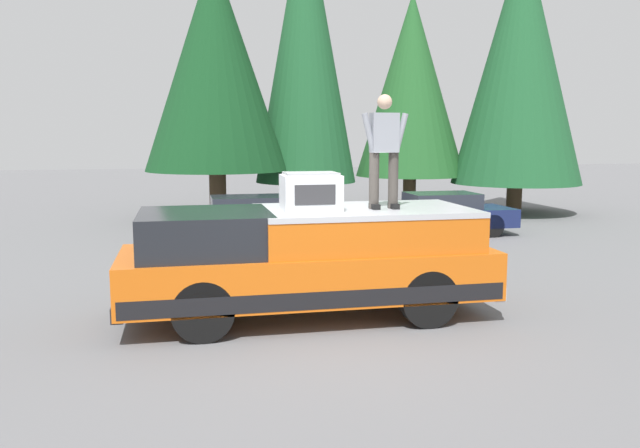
# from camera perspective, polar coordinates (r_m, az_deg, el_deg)

# --- Properties ---
(ground_plane) EXTENTS (90.00, 90.00, 0.00)m
(ground_plane) POSITION_cam_1_polar(r_m,az_deg,el_deg) (9.48, -1.39, -8.94)
(ground_plane) COLOR slate
(pickup_truck) EXTENTS (2.01, 5.54, 1.65)m
(pickup_truck) POSITION_cam_1_polar(r_m,az_deg,el_deg) (9.70, -1.08, -3.24)
(pickup_truck) COLOR orange
(pickup_truck) RESTS_ON ground
(compressor_unit) EXTENTS (0.65, 0.84, 0.56)m
(compressor_unit) POSITION_cam_1_polar(r_m,az_deg,el_deg) (9.38, -0.83, 2.88)
(compressor_unit) COLOR silver
(compressor_unit) RESTS_ON pickup_truck
(person_on_truck_bed) EXTENTS (0.29, 0.72, 1.69)m
(person_on_truck_bed) POSITION_cam_1_polar(r_m,az_deg,el_deg) (9.65, 5.71, 6.70)
(person_on_truck_bed) COLOR #423D38
(person_on_truck_bed) RESTS_ON pickup_truck
(parked_car_navy) EXTENTS (1.64, 4.10, 1.16)m
(parked_car_navy) POSITION_cam_1_polar(r_m,az_deg,el_deg) (18.05, 10.50, 0.89)
(parked_car_navy) COLOR navy
(parked_car_navy) RESTS_ON ground
(parked_car_grey) EXTENTS (1.64, 4.10, 1.16)m
(parked_car_grey) POSITION_cam_1_polar(r_m,az_deg,el_deg) (16.93, -6.65, 0.51)
(parked_car_grey) COLOR gray
(parked_car_grey) RESTS_ON ground
(conifer_far_left) EXTENTS (4.42, 4.42, 9.51)m
(conifer_far_left) POSITION_cam_1_polar(r_m,az_deg,el_deg) (23.65, 17.30, 13.71)
(conifer_far_left) COLOR #4C3826
(conifer_far_left) RESTS_ON ground
(conifer_left) EXTENTS (3.91, 3.91, 7.73)m
(conifer_left) POSITION_cam_1_polar(r_m,az_deg,el_deg) (23.67, 8.10, 12.06)
(conifer_left) COLOR #4C3826
(conifer_left) RESTS_ON ground
(conifer_center_left) EXTENTS (3.46, 3.46, 10.60)m
(conifer_center_left) POSITION_cam_1_polar(r_m,az_deg,el_deg) (22.62, -1.31, 15.80)
(conifer_center_left) COLOR #4C3826
(conifer_center_left) RESTS_ON ground
(conifer_center_right) EXTENTS (4.61, 4.61, 8.43)m
(conifer_center_right) POSITION_cam_1_polar(r_m,az_deg,el_deg) (21.46, -9.29, 13.83)
(conifer_center_right) COLOR #4C3826
(conifer_center_right) RESTS_ON ground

